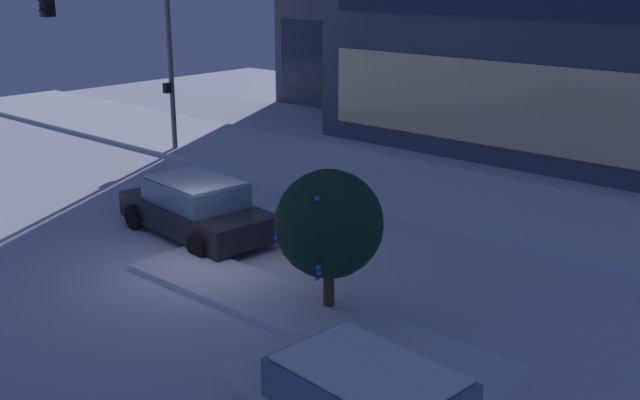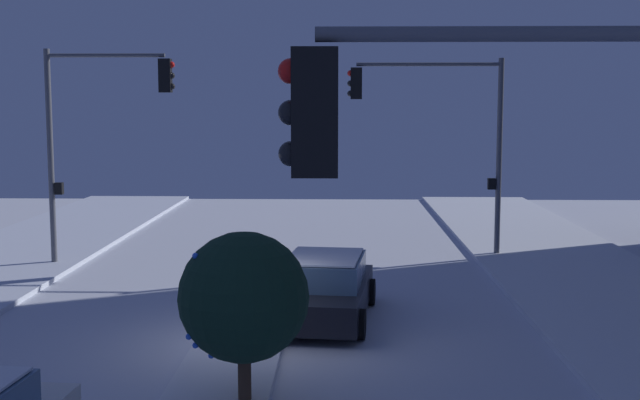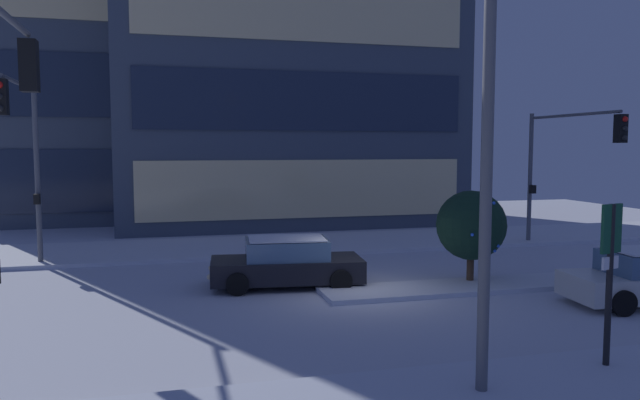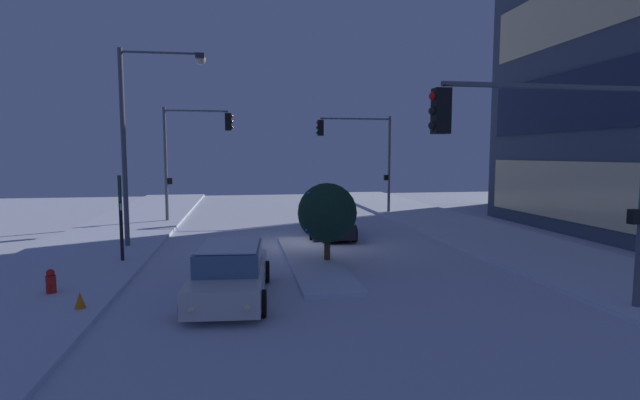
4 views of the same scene
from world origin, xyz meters
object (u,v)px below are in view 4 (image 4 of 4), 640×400
(decorated_tree_median, at_px, (327,213))
(parking_info_sign, at_px, (120,207))
(traffic_light_corner_far_right, at_px, (562,152))
(construction_cone, at_px, (80,303))
(car_near, at_px, (230,273))
(street_lamp_arched, at_px, (146,120))
(car_far, at_px, (331,222))
(traffic_light_corner_near_left, at_px, (191,145))
(fire_hydrant, at_px, (51,284))
(traffic_light_corner_far_left, at_px, (362,147))

(decorated_tree_median, bearing_deg, parking_info_sign, -98.68)
(parking_info_sign, bearing_deg, traffic_light_corner_far_right, -49.15)
(construction_cone, bearing_deg, car_near, 100.31)
(street_lamp_arched, bearing_deg, car_far, 12.52)
(traffic_light_corner_near_left, height_order, street_lamp_arched, street_lamp_arched)
(traffic_light_corner_near_left, distance_m, decorated_tree_median, 13.22)
(car_near, xyz_separation_m, construction_cone, (0.66, -3.63, -0.44))
(car_near, xyz_separation_m, decorated_tree_median, (-3.62, 3.36, 1.13))
(car_far, xyz_separation_m, construction_cone, (9.80, -8.19, -0.44))
(fire_hydrant, bearing_deg, car_far, 131.35)
(car_near, bearing_deg, traffic_light_corner_far_right, 74.77)
(car_far, height_order, fire_hydrant, car_far)
(parking_info_sign, relative_size, decorated_tree_median, 1.09)
(decorated_tree_median, height_order, construction_cone, decorated_tree_median)
(traffic_light_corner_near_left, xyz_separation_m, decorated_tree_median, (11.58, 5.83, -2.63))
(fire_hydrant, bearing_deg, traffic_light_corner_far_right, 73.65)
(parking_info_sign, bearing_deg, construction_cone, -103.32)
(car_far, distance_m, fire_hydrant, 12.53)
(traffic_light_corner_far_right, height_order, parking_info_sign, traffic_light_corner_far_right)
(car_near, height_order, car_far, same)
(car_near, xyz_separation_m, car_far, (-9.14, 4.56, 0.00))
(parking_info_sign, relative_size, construction_cone, 5.79)
(car_near, relative_size, construction_cone, 8.91)
(parking_info_sign, distance_m, decorated_tree_median, 7.35)
(car_far, relative_size, traffic_light_corner_near_left, 0.73)
(parking_info_sign, height_order, decorated_tree_median, parking_info_sign)
(traffic_light_corner_far_right, bearing_deg, parking_info_sign, -33.01)
(car_near, distance_m, street_lamp_arched, 9.52)
(traffic_light_corner_far_right, bearing_deg, decorated_tree_median, -55.82)
(traffic_light_corner_far_right, xyz_separation_m, construction_cone, (-2.17, -11.37, -3.71))
(fire_hydrant, relative_size, decorated_tree_median, 0.28)
(street_lamp_arched, xyz_separation_m, decorated_tree_median, (3.96, 6.81, -3.48))
(car_far, bearing_deg, traffic_light_corner_far_left, -18.30)
(car_near, distance_m, car_far, 10.21)
(traffic_light_corner_far_right, xyz_separation_m, parking_info_sign, (-7.56, -11.64, -1.93))
(construction_cone, bearing_deg, traffic_light_corner_near_left, 175.79)
(car_far, height_order, traffic_light_corner_far_right, traffic_light_corner_far_right)
(car_far, relative_size, decorated_tree_median, 1.65)
(car_far, height_order, parking_info_sign, parking_info_sign)
(traffic_light_corner_far_left, bearing_deg, traffic_light_corner_near_left, 9.70)
(car_far, bearing_deg, street_lamp_arched, 107.29)
(car_far, height_order, traffic_light_corner_near_left, traffic_light_corner_near_left)
(traffic_light_corner_far_left, relative_size, construction_cone, 11.66)
(traffic_light_corner_near_left, relative_size, traffic_light_corner_far_left, 1.03)
(car_far, xyz_separation_m, traffic_light_corner_far_left, (-7.88, 3.60, 3.70))
(parking_info_sign, bearing_deg, car_far, 11.40)
(car_near, bearing_deg, parking_info_sign, -135.64)
(traffic_light_corner_far_left, xyz_separation_m, decorated_tree_median, (13.39, -4.80, -2.58))
(traffic_light_corner_far_right, relative_size, traffic_light_corner_far_left, 0.89)
(traffic_light_corner_near_left, relative_size, decorated_tree_median, 2.27)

